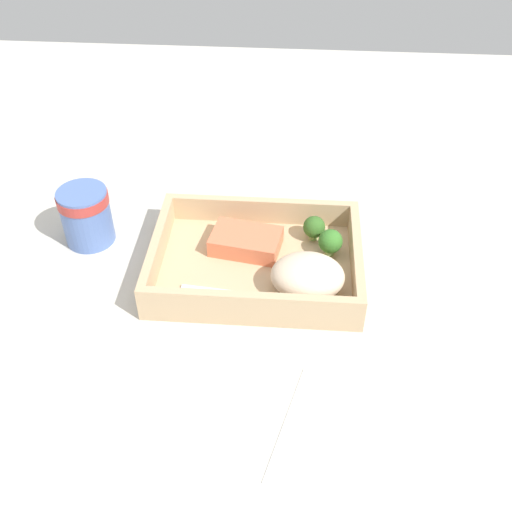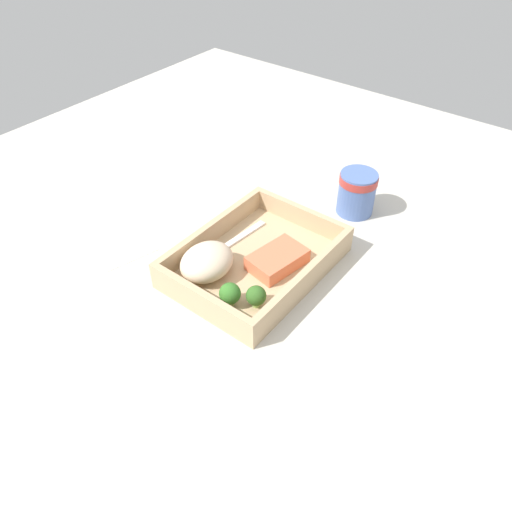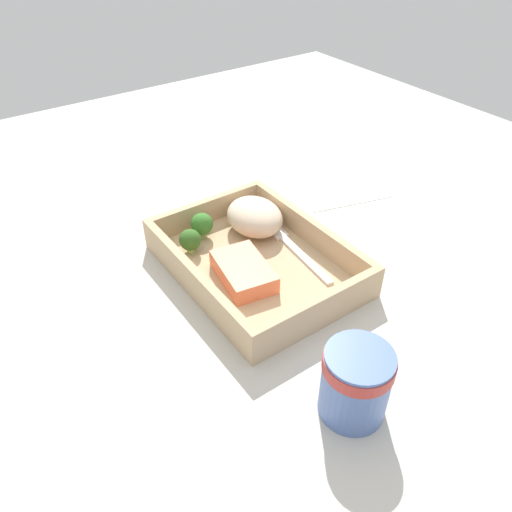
% 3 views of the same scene
% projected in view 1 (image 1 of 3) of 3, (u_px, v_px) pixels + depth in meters
% --- Properties ---
extents(ground_plane, '(1.60, 1.60, 0.02)m').
position_uv_depth(ground_plane, '(256.00, 276.00, 0.85)').
color(ground_plane, beige).
extents(takeout_tray, '(0.29, 0.21, 0.01)m').
position_uv_depth(takeout_tray, '(256.00, 267.00, 0.84)').
color(takeout_tray, tan).
rests_on(takeout_tray, ground_plane).
extents(tray_rim, '(0.29, 0.21, 0.04)m').
position_uv_depth(tray_rim, '(256.00, 254.00, 0.83)').
color(tray_rim, tan).
rests_on(tray_rim, takeout_tray).
extents(salmon_fillet, '(0.11, 0.08, 0.03)m').
position_uv_depth(salmon_fillet, '(246.00, 241.00, 0.86)').
color(salmon_fillet, '#E06F4B').
rests_on(salmon_fillet, takeout_tray).
extents(mashed_potatoes, '(0.10, 0.08, 0.05)m').
position_uv_depth(mashed_potatoes, '(308.00, 276.00, 0.78)').
color(mashed_potatoes, beige).
rests_on(mashed_potatoes, takeout_tray).
extents(broccoli_floret_1, '(0.03, 0.03, 0.04)m').
position_uv_depth(broccoli_floret_1, '(314.00, 227.00, 0.87)').
color(broccoli_floret_1, '#86AF5B').
rests_on(broccoli_floret_1, takeout_tray).
extents(broccoli_floret_2, '(0.03, 0.03, 0.04)m').
position_uv_depth(broccoli_floret_2, '(330.00, 242.00, 0.84)').
color(broccoli_floret_2, '#85A35D').
rests_on(broccoli_floret_2, takeout_tray).
extents(fork, '(0.16, 0.03, 0.00)m').
position_uv_depth(fork, '(247.00, 296.00, 0.79)').
color(fork, white).
rests_on(fork, takeout_tray).
extents(paper_cup, '(0.07, 0.07, 0.09)m').
position_uv_depth(paper_cup, '(86.00, 213.00, 0.87)').
color(paper_cup, '#506CAD').
rests_on(paper_cup, ground_plane).
extents(receipt_slip, '(0.14, 0.18, 0.00)m').
position_uv_depth(receipt_slip, '(329.00, 434.00, 0.65)').
color(receipt_slip, white).
rests_on(receipt_slip, ground_plane).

